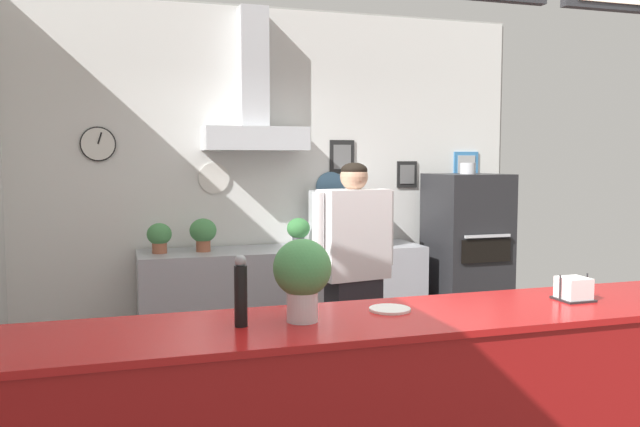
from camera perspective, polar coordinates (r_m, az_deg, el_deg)
back_wall_assembly at (r=5.73m, az=-3.62°, el=4.14°), size 4.61×3.11×3.03m
service_counter at (r=3.17m, az=10.06°, el=-17.34°), size 3.96×0.67×1.00m
back_prep_counter at (r=5.67m, az=-3.13°, el=-7.77°), size 2.44×0.61×0.93m
pizza_oven at (r=6.09m, az=12.67°, el=-3.92°), size 0.62×0.69×1.66m
shop_worker at (r=4.37m, az=2.96°, el=-5.80°), size 0.61×0.30×1.67m
espresso_machine at (r=5.69m, az=2.19°, el=-0.48°), size 0.55×0.48×0.49m
potted_basil at (r=5.43m, az=-13.89°, el=-1.94°), size 0.20×0.20×0.24m
potted_thyme at (r=5.60m, az=-1.90°, el=-1.46°), size 0.20×0.20×0.26m
potted_oregano at (r=5.45m, az=-10.20°, el=-1.64°), size 0.22×0.22×0.27m
condiment_plate at (r=3.01m, az=6.14°, el=-8.33°), size 0.19×0.19×0.01m
basil_vase at (r=2.76m, az=-1.56°, el=-5.39°), size 0.25×0.25×0.35m
napkin_holder at (r=3.43m, az=21.31°, el=-6.23°), size 0.16×0.16×0.13m
pepper_grinder at (r=2.71m, az=-6.95°, el=-6.78°), size 0.05×0.05×0.30m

